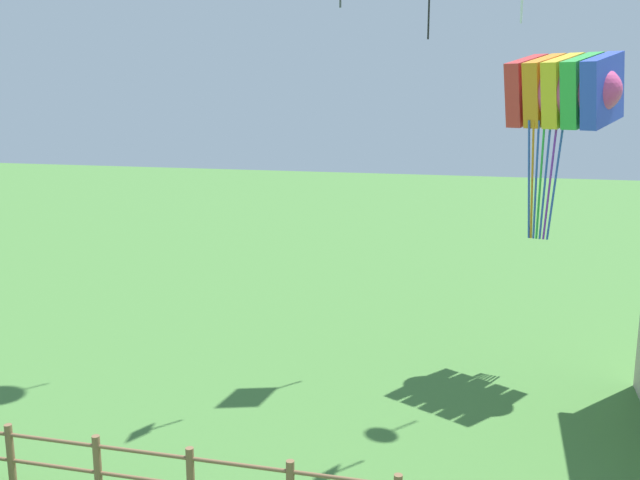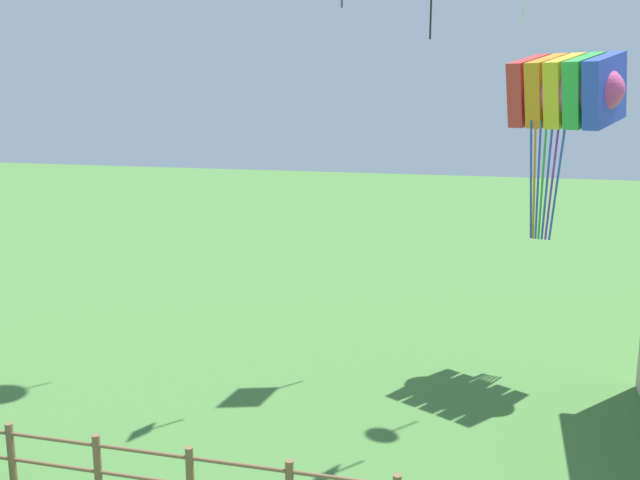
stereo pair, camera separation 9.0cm
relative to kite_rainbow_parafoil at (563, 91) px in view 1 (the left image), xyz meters
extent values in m
cylinder|color=brown|center=(-9.80, -8.89, -6.51)|extent=(0.14, 0.14, 1.27)
cylinder|color=brown|center=(-8.04, -8.89, -6.51)|extent=(0.14, 0.14, 1.27)
cylinder|color=brown|center=(-4.52, -8.89, -6.06)|extent=(17.61, 0.07, 0.07)
ellipsoid|color=#E54C8C|center=(0.00, 0.00, 0.01)|extent=(3.40, 3.02, 1.84)
cube|color=red|center=(-0.84, 0.48, 0.01)|extent=(1.28, 1.82, 1.87)
cube|color=orange|center=(-0.42, 0.24, 0.01)|extent=(1.28, 1.82, 1.87)
cube|color=yellow|center=(0.00, 0.00, 0.01)|extent=(1.28, 1.82, 1.87)
cube|color=green|center=(0.43, -0.24, 0.01)|extent=(1.28, 1.82, 1.87)
cube|color=blue|center=(0.85, -0.48, 0.01)|extent=(1.28, 1.82, 1.87)
cylinder|color=blue|center=(-0.70, -0.15, -2.25)|extent=(0.25, 0.46, 3.06)
cylinder|color=orange|center=(-0.62, -0.18, -2.25)|extent=(0.19, 0.48, 3.06)
cylinder|color=blue|center=(-0.53, -0.20, -2.25)|extent=(0.12, 0.49, 3.06)
cylinder|color=green|center=(-0.42, -0.22, -2.25)|extent=(0.05, 0.48, 3.06)
cylinder|color=blue|center=(-0.31, -0.24, -2.25)|extent=(0.12, 0.49, 3.06)
cylinder|color=purple|center=(-0.19, -0.25, -2.25)|extent=(0.19, 0.48, 3.06)
cylinder|color=blue|center=(-0.07, -0.26, -2.25)|extent=(0.25, 0.46, 3.06)
camera|label=1|loc=(-1.50, -19.01, -0.01)|focal=40.00mm
camera|label=2|loc=(-1.41, -18.98, -0.01)|focal=40.00mm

